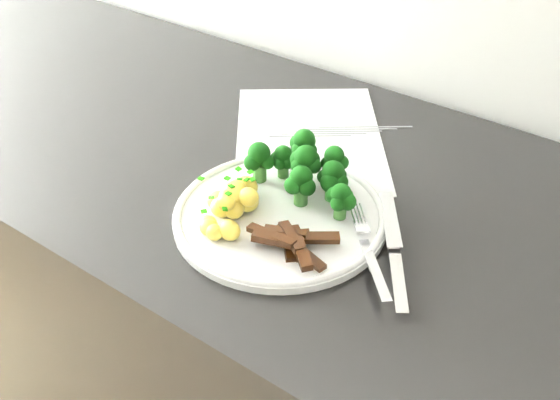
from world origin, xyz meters
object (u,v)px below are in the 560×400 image
object	(u,v)px
plate	(280,214)
potatoes	(231,203)
knife	(395,262)
counter	(290,385)
beef_strips	(290,240)
recipe_paper	(309,137)
fork	(370,254)
broccoli	(307,167)

from	to	relation	value
plate	potatoes	size ratio (longest dim) A/B	2.34
potatoes	knife	size ratio (longest dim) A/B	0.62
counter	plate	size ratio (longest dim) A/B	8.92
plate	beef_strips	xyz separation A→B (m)	(0.05, -0.05, 0.01)
knife	counter	bearing A→B (deg)	158.49
knife	potatoes	bearing A→B (deg)	-169.14
recipe_paper	fork	world-z (taller)	fork
broccoli	recipe_paper	bearing A→B (deg)	122.48
broccoli	fork	world-z (taller)	broccoli
fork	broccoli	bearing A→B (deg)	152.52
knife	broccoli	bearing A→B (deg)	161.11
recipe_paper	fork	distance (m)	0.29
counter	fork	distance (m)	0.50
plate	potatoes	world-z (taller)	potatoes
knife	beef_strips	bearing A→B (deg)	-155.54
recipe_paper	plate	size ratio (longest dim) A/B	1.38
recipe_paper	potatoes	bearing A→B (deg)	-82.17
counter	potatoes	bearing A→B (deg)	-95.58
counter	potatoes	world-z (taller)	potatoes
broccoli	potatoes	size ratio (longest dim) A/B	1.44
beef_strips	plate	bearing A→B (deg)	135.69
broccoli	knife	bearing A→B (deg)	-18.89
beef_strips	broccoli	bearing A→B (deg)	114.08
potatoes	knife	xyz separation A→B (m)	(0.21, 0.04, -0.02)
potatoes	fork	bearing A→B (deg)	7.72
broccoli	counter	bearing A→B (deg)	148.45
recipe_paper	fork	bearing A→B (deg)	-42.33
plate	fork	bearing A→B (deg)	-4.34
fork	potatoes	bearing A→B (deg)	-172.28
beef_strips	fork	xyz separation A→B (m)	(0.09, 0.04, -0.00)
broccoli	knife	world-z (taller)	broccoli
broccoli	fork	size ratio (longest dim) A/B	1.21
plate	knife	distance (m)	0.16
plate	counter	bearing A→B (deg)	114.55
beef_strips	knife	bearing A→B (deg)	24.46
counter	beef_strips	distance (m)	0.49
beef_strips	fork	bearing A→B (deg)	22.42
fork	knife	world-z (taller)	fork
knife	fork	bearing A→B (deg)	-149.04
counter	beef_strips	bearing A→B (deg)	-56.59
broccoli	fork	bearing A→B (deg)	-27.48
potatoes	recipe_paper	bearing A→B (deg)	97.83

